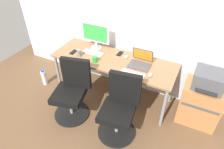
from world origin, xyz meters
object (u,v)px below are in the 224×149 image
(printer, at_px, (209,80))
(water_bottle_on_floor, at_px, (44,78))
(office_chair_right, at_px, (119,109))
(desktop_monitor, at_px, (96,34))
(side_cabinet, at_px, (200,104))
(coffee_mug, at_px, (95,59))
(office_chair_left, at_px, (72,92))
(open_laptop, at_px, (141,61))

(printer, distance_m, water_bottle_on_floor, 2.73)
(office_chair_right, distance_m, desktop_monitor, 1.28)
(side_cabinet, height_order, desktop_monitor, desktop_monitor)
(side_cabinet, relative_size, coffee_mug, 7.11)
(office_chair_left, xyz_separation_m, desktop_monitor, (-0.04, 0.82, 0.56))
(open_laptop, bearing_deg, office_chair_right, -91.59)
(office_chair_left, bearing_deg, water_bottle_on_floor, 159.68)
(printer, height_order, desktop_monitor, desktop_monitor)
(office_chair_right, bearing_deg, water_bottle_on_floor, 168.76)
(water_bottle_on_floor, bearing_deg, desktop_monitor, 29.45)
(office_chair_left, distance_m, desktop_monitor, 0.99)
(coffee_mug, bearing_deg, printer, 8.90)
(side_cabinet, relative_size, printer, 1.63)
(printer, xyz_separation_m, coffee_mug, (-1.58, -0.25, 0.01))
(water_bottle_on_floor, xyz_separation_m, desktop_monitor, (0.86, 0.48, 0.84))
(office_chair_left, distance_m, water_bottle_on_floor, 0.99)
(desktop_monitor, distance_m, coffee_mug, 0.46)
(side_cabinet, height_order, open_laptop, open_laptop)
(office_chair_left, distance_m, coffee_mug, 0.59)
(desktop_monitor, height_order, open_laptop, desktop_monitor)
(side_cabinet, bearing_deg, water_bottle_on_floor, -172.17)
(office_chair_right, xyz_separation_m, open_laptop, (0.02, 0.69, 0.37))
(open_laptop, bearing_deg, office_chair_left, -138.90)
(office_chair_left, bearing_deg, side_cabinet, 21.81)
(open_laptop, bearing_deg, desktop_monitor, 171.18)
(printer, xyz_separation_m, water_bottle_on_floor, (-2.63, -0.36, -0.63))
(office_chair_left, bearing_deg, office_chair_right, 0.09)
(office_chair_right, bearing_deg, side_cabinet, 35.68)
(office_chair_right, xyz_separation_m, printer, (0.96, 0.69, 0.35))
(office_chair_left, xyz_separation_m, office_chair_right, (0.77, 0.00, 0.00))
(printer, bearing_deg, office_chair_right, -144.35)
(office_chair_right, bearing_deg, open_laptop, 88.41)
(office_chair_right, distance_m, side_cabinet, 1.19)
(water_bottle_on_floor, bearing_deg, open_laptop, 11.91)
(water_bottle_on_floor, xyz_separation_m, open_laptop, (1.68, 0.36, 0.64))
(open_laptop, distance_m, coffee_mug, 0.68)
(desktop_monitor, xyz_separation_m, coffee_mug, (0.19, -0.37, -0.20))
(office_chair_right, bearing_deg, office_chair_left, -179.91)
(office_chair_left, height_order, desktop_monitor, desktop_monitor)
(water_bottle_on_floor, bearing_deg, coffee_mug, 6.14)
(printer, relative_size, water_bottle_on_floor, 1.29)
(printer, relative_size, open_laptop, 1.29)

